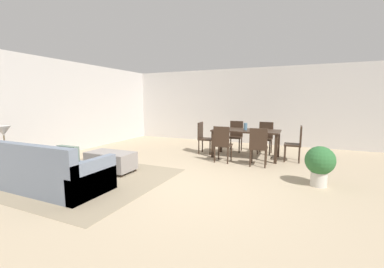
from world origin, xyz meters
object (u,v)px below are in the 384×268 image
(dining_table, at_px, (246,133))
(potted_plant, at_px, (320,163))
(dining_chair_near_right, at_px, (258,145))
(ottoman_table, at_px, (111,161))
(dining_chair_far_right, at_px, (265,136))
(couch, at_px, (53,174))
(table_lamp, at_px, (3,132))
(vase_centerpiece, at_px, (245,127))
(dining_chair_head_west, at_px, (203,136))
(dining_chair_near_left, at_px, (222,142))
(dining_chair_head_east, at_px, (296,142))
(side_table, at_px, (6,159))
(dining_chair_far_left, at_px, (236,134))

(dining_table, xyz_separation_m, potted_plant, (1.70, -1.74, -0.24))
(dining_chair_near_right, bearing_deg, ottoman_table, -148.91)
(ottoman_table, xyz_separation_m, dining_chair_far_right, (2.83, 3.35, 0.27))
(dining_chair_near_right, bearing_deg, couch, -135.31)
(table_lamp, height_order, vase_centerpiece, table_lamp)
(dining_table, xyz_separation_m, dining_chair_head_west, (-1.25, 0.01, -0.15))
(dining_chair_near_left, relative_size, dining_chair_far_right, 1.00)
(dining_chair_near_right, height_order, dining_chair_head_east, same)
(dining_chair_head_east, xyz_separation_m, dining_chair_head_west, (-2.52, -0.03, 0.00))
(ottoman_table, relative_size, dining_chair_far_right, 1.12)
(side_table, bearing_deg, dining_table, 45.27)
(dining_chair_near_right, bearing_deg, table_lamp, -144.88)
(couch, xyz_separation_m, dining_chair_far_right, (2.98, 4.62, 0.23))
(dining_chair_near_left, bearing_deg, dining_chair_far_right, 62.01)
(potted_plant, bearing_deg, vase_centerpiece, 135.16)
(ottoman_table, distance_m, dining_chair_near_right, 3.37)
(dining_chair_head_west, relative_size, vase_centerpiece, 4.82)
(couch, height_order, dining_table, couch)
(potted_plant, bearing_deg, dining_chair_near_right, 143.91)
(dining_chair_far_right, bearing_deg, dining_table, -118.26)
(side_table, relative_size, vase_centerpiece, 2.87)
(dining_chair_near_right, bearing_deg, potted_plant, -36.09)
(dining_table, bearing_deg, dining_chair_head_west, 179.76)
(couch, bearing_deg, dining_chair_near_left, 54.82)
(ottoman_table, bearing_deg, side_table, -137.80)
(dining_chair_head_east, relative_size, vase_centerpiece, 4.82)
(side_table, xyz_separation_m, dining_chair_head_east, (5.10, 3.90, 0.09))
(ottoman_table, relative_size, potted_plant, 1.40)
(couch, relative_size, dining_chair_head_west, 2.09)
(ottoman_table, xyz_separation_m, dining_table, (2.41, 2.58, 0.42))
(dining_chair_near_left, height_order, dining_chair_far_right, same)
(dining_chair_far_left, distance_m, dining_chair_head_east, 1.89)
(dining_chair_near_right, height_order, dining_chair_head_west, same)
(couch, xyz_separation_m, ottoman_table, (0.15, 1.26, -0.04))
(couch, bearing_deg, table_lamp, -178.94)
(dining_chair_head_west, bearing_deg, dining_chair_far_left, 44.44)
(dining_chair_head_west, relative_size, potted_plant, 1.25)
(dining_table, bearing_deg, dining_chair_near_left, -117.73)
(side_table, distance_m, dining_chair_far_right, 6.29)
(table_lamp, bearing_deg, couch, 1.06)
(dining_chair_far_right, xyz_separation_m, vase_centerpiece, (-0.43, -0.82, 0.34))
(dining_chair_head_east, height_order, potted_plant, dining_chair_head_east)
(couch, distance_m, dining_chair_far_right, 5.50)
(vase_centerpiece, bearing_deg, dining_table, 72.94)
(dining_chair_near_right, distance_m, vase_centerpiece, 0.99)
(side_table, distance_m, dining_table, 5.44)
(table_lamp, xyz_separation_m, dining_chair_near_left, (3.40, 3.06, -0.44))
(dining_chair_far_left, height_order, dining_chair_head_east, same)
(ottoman_table, distance_m, dining_chair_far_right, 4.39)
(side_table, xyz_separation_m, potted_plant, (5.52, 2.13, -0.00))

